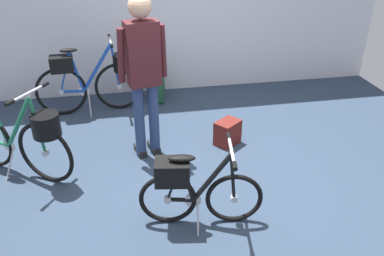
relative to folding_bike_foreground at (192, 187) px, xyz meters
name	(u,v)px	position (x,y,z in m)	size (l,w,h in m)	color
ground_plane	(198,183)	(0.16, 0.54, -0.36)	(6.41, 6.41, 0.00)	#2D3D51
folding_bike_foreground	(192,187)	(0.00, 0.00, 0.00)	(1.04, 0.53, 0.74)	black
display_bike_left	(23,138)	(-1.49, 0.98, 0.08)	(1.19, 0.80, 0.96)	black
display_bike_right	(93,77)	(-0.87, 2.39, 0.12)	(1.40, 0.53, 0.97)	black
visitor_near_wall	(143,69)	(-0.27, 1.17, 0.63)	(0.53, 0.32, 1.72)	navy
rolling_suitcase	(157,81)	(-0.01, 2.62, -0.08)	(0.24, 0.38, 0.83)	#19472D
backpack_on_floor	(227,133)	(0.64, 1.24, -0.22)	(0.35, 0.33, 0.29)	maroon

